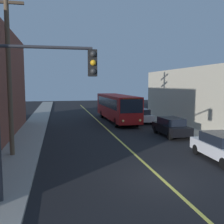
{
  "coord_description": "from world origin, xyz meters",
  "views": [
    {
      "loc": [
        -4.77,
        -10.98,
        4.5
      ],
      "look_at": [
        0.0,
        11.56,
        2.0
      ],
      "focal_mm": 41.05,
      "sensor_mm": 36.0,
      "label": 1
    }
  ],
  "objects_px": {
    "city_bus": "(117,106)",
    "traffic_signal_left_corner": "(40,90)",
    "parked_car_white": "(222,147)",
    "parked_car_silver": "(141,115)",
    "utility_pole_near": "(8,60)",
    "parked_car_black": "(171,127)"
  },
  "relations": [
    {
      "from": "parked_car_silver",
      "to": "traffic_signal_left_corner",
      "type": "distance_m",
      "value": 21.62
    },
    {
      "from": "parked_car_silver",
      "to": "city_bus",
      "type": "bearing_deg",
      "value": 147.49
    },
    {
      "from": "parked_car_white",
      "to": "utility_pole_near",
      "type": "distance_m",
      "value": 13.68
    },
    {
      "from": "parked_car_silver",
      "to": "utility_pole_near",
      "type": "distance_m",
      "value": 18.08
    },
    {
      "from": "city_bus",
      "to": "utility_pole_near",
      "type": "distance_m",
      "value": 17.41
    },
    {
      "from": "parked_car_white",
      "to": "parked_car_silver",
      "type": "xyz_separation_m",
      "value": [
        0.14,
        15.51,
        0.0
      ]
    },
    {
      "from": "city_bus",
      "to": "parked_car_silver",
      "type": "height_order",
      "value": "city_bus"
    },
    {
      "from": "utility_pole_near",
      "to": "city_bus",
      "type": "bearing_deg",
      "value": 54.52
    },
    {
      "from": "parked_car_silver",
      "to": "parked_car_black",
      "type": "bearing_deg",
      "value": -89.64
    },
    {
      "from": "parked_car_silver",
      "to": "utility_pole_near",
      "type": "relative_size",
      "value": 0.42
    },
    {
      "from": "city_bus",
      "to": "parked_car_silver",
      "type": "xyz_separation_m",
      "value": [
        2.56,
        -1.63,
        -0.98
      ]
    },
    {
      "from": "parked_car_white",
      "to": "parked_car_black",
      "type": "relative_size",
      "value": 1.01
    },
    {
      "from": "city_bus",
      "to": "parked_car_white",
      "type": "bearing_deg",
      "value": -81.97
    },
    {
      "from": "parked_car_silver",
      "to": "utility_pole_near",
      "type": "xyz_separation_m",
      "value": [
        -12.37,
        -12.14,
        5.13
      ]
    },
    {
      "from": "city_bus",
      "to": "parked_car_silver",
      "type": "distance_m",
      "value": 3.18
    },
    {
      "from": "city_bus",
      "to": "traffic_signal_left_corner",
      "type": "bearing_deg",
      "value": -110.47
    },
    {
      "from": "traffic_signal_left_corner",
      "to": "parked_car_silver",
      "type": "bearing_deg",
      "value": 61.55
    },
    {
      "from": "utility_pole_near",
      "to": "parked_car_silver",
      "type": "bearing_deg",
      "value": 44.47
    },
    {
      "from": "parked_car_black",
      "to": "traffic_signal_left_corner",
      "type": "height_order",
      "value": "traffic_signal_left_corner"
    },
    {
      "from": "parked_car_white",
      "to": "utility_pole_near",
      "type": "relative_size",
      "value": 0.42
    },
    {
      "from": "city_bus",
      "to": "parked_car_white",
      "type": "distance_m",
      "value": 17.33
    },
    {
      "from": "parked_car_white",
      "to": "parked_car_silver",
      "type": "distance_m",
      "value": 15.51
    }
  ]
}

